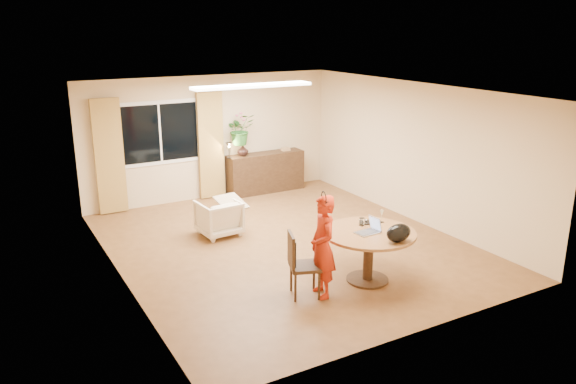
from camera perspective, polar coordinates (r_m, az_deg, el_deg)
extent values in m
plane|color=brown|center=(9.58, -0.17, -5.37)|extent=(6.50, 6.50, 0.00)
plane|color=white|center=(8.94, -0.19, 10.27)|extent=(6.50, 6.50, 0.00)
plane|color=#CEAE86|center=(12.04, -7.82, 5.52)|extent=(5.50, 0.00, 5.50)
plane|color=#CEAE86|center=(8.23, -17.10, -0.28)|extent=(0.00, 6.50, 6.50)
plane|color=#CEAE86|center=(10.76, 12.73, 3.93)|extent=(0.00, 6.50, 6.50)
cube|color=white|center=(11.64, -12.88, 5.88)|extent=(1.70, 0.02, 1.30)
cube|color=black|center=(11.63, -12.86, 5.87)|extent=(1.55, 0.01, 1.15)
cube|color=white|center=(11.63, -12.86, 5.86)|extent=(0.04, 0.01, 1.15)
cube|color=olive|center=(11.38, -17.70, 3.44)|extent=(0.55, 0.08, 2.25)
cube|color=olive|center=(11.97, -7.84, 4.70)|extent=(0.55, 0.08, 2.25)
cube|color=white|center=(10.00, -3.62, 10.72)|extent=(2.20, 0.35, 0.05)
cylinder|color=brown|center=(8.11, 8.26, -4.15)|extent=(1.33, 1.33, 0.04)
cylinder|color=black|center=(8.25, 8.15, -6.61)|extent=(0.14, 0.14, 0.72)
cylinder|color=black|center=(8.39, 8.05, -8.77)|extent=(0.62, 0.62, 0.03)
imported|color=#B7260E|center=(7.62, 3.56, -5.56)|extent=(0.58, 0.45, 1.44)
imported|color=beige|center=(10.00, -7.06, -2.59)|extent=(0.73, 0.75, 0.64)
cube|color=black|center=(12.49, -2.30, 2.01)|extent=(1.75, 0.43, 0.88)
imported|color=black|center=(12.13, -4.62, 4.26)|extent=(0.26, 0.26, 0.25)
imported|color=#315E23|center=(12.02, -4.88, 6.35)|extent=(0.63, 0.56, 0.66)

